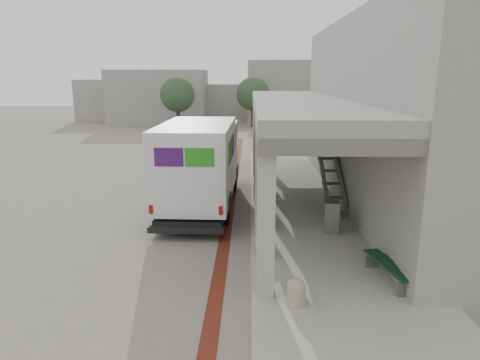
{
  "coord_description": "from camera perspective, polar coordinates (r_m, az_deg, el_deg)",
  "views": [
    {
      "loc": [
        1.75,
        -12.19,
        4.84
      ],
      "look_at": [
        1.44,
        1.17,
        1.6
      ],
      "focal_mm": 32.0,
      "sensor_mm": 36.0,
      "label": 1
    }
  ],
  "objects": [
    {
      "name": "sidewalk",
      "position": [
        13.29,
        11.1,
        -7.73
      ],
      "size": [
        4.4,
        28.0,
        0.12
      ],
      "primitive_type": "cube",
      "color": "gray",
      "rests_on": "ground"
    },
    {
      "name": "bench",
      "position": [
        10.9,
        19.15,
        -11.07
      ],
      "size": [
        0.76,
        1.86,
        0.43
      ],
      "rotation": [
        0.0,
        0.0,
        0.21
      ],
      "color": "slate",
      "rests_on": "sidewalk"
    },
    {
      "name": "transit_building",
      "position": [
        17.51,
        18.4,
        8.23
      ],
      "size": [
        7.6,
        17.0,
        7.0
      ],
      "color": "gray",
      "rests_on": "ground"
    },
    {
      "name": "bollard_near",
      "position": [
        9.41,
        7.49,
        -14.54
      ],
      "size": [
        0.4,
        0.4,
        0.6
      ],
      "color": "gray",
      "rests_on": "sidewalk"
    },
    {
      "name": "ground",
      "position": [
        13.23,
        -6.42,
        -7.92
      ],
      "size": [
        120.0,
        120.0,
        0.0
      ],
      "primitive_type": "plane",
      "color": "slate",
      "rests_on": "ground"
    },
    {
      "name": "tree_mid",
      "position": [
        42.22,
        1.71,
        11.38
      ],
      "size": [
        3.2,
        3.2,
        4.8
      ],
      "color": "#38281C",
      "rests_on": "ground"
    },
    {
      "name": "distant_backdrop",
      "position": [
        48.34,
        -4.2,
        11.07
      ],
      "size": [
        28.0,
        10.0,
        6.5
      ],
      "color": "gray",
      "rests_on": "ground"
    },
    {
      "name": "fedex_truck",
      "position": [
        16.15,
        -5.2,
        2.5
      ],
      "size": [
        2.57,
        7.7,
        3.26
      ],
      "rotation": [
        0.0,
        0.0,
        -0.02
      ],
      "color": "black",
      "rests_on": "ground"
    },
    {
      "name": "bike_lane_stripe",
      "position": [
        15.01,
        -1.6,
        -5.17
      ],
      "size": [
        0.35,
        40.0,
        0.01
      ],
      "primitive_type": "cube",
      "color": "#5D2012",
      "rests_on": "ground"
    },
    {
      "name": "tree_left",
      "position": [
        40.79,
        -8.35,
        11.17
      ],
      "size": [
        3.2,
        3.2,
        4.8
      ],
      "color": "#38281C",
      "rests_on": "ground"
    },
    {
      "name": "bollard_far",
      "position": [
        11.63,
        3.0,
        -8.53
      ],
      "size": [
        0.45,
        0.45,
        0.68
      ],
      "color": "gray",
      "rests_on": "sidewalk"
    },
    {
      "name": "utility_cabinet",
      "position": [
        13.64,
        12.09,
        -4.76
      ],
      "size": [
        0.51,
        0.64,
        0.98
      ],
      "primitive_type": "cube",
      "rotation": [
        0.0,
        0.0,
        -0.12
      ],
      "color": "slate",
      "rests_on": "sidewalk"
    },
    {
      "name": "tree_right",
      "position": [
        42.04,
        12.9,
        11.04
      ],
      "size": [
        3.2,
        3.2,
        4.8
      ],
      "color": "#38281C",
      "rests_on": "ground"
    }
  ]
}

